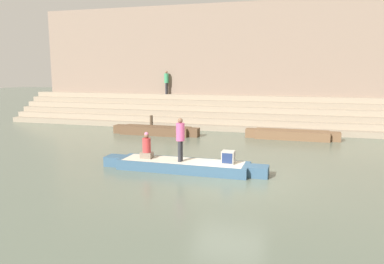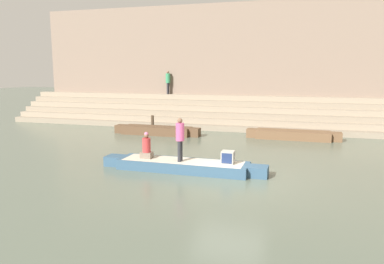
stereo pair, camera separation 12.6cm
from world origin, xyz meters
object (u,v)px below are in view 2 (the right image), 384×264
(tv_set, at_px, (228,157))
(moored_boat_distant, at_px, (293,135))
(moored_boat_shore, at_px, (157,130))
(person_on_steps, at_px, (168,81))
(person_standing, at_px, (180,136))
(person_rowing, at_px, (147,148))
(rowboat_main, at_px, (183,165))
(mooring_post, at_px, (152,124))

(tv_set, distance_m, moored_boat_distant, 8.12)
(moored_boat_shore, relative_size, person_on_steps, 3.12)
(person_standing, height_order, person_rowing, person_standing)
(moored_boat_shore, distance_m, person_on_steps, 6.17)
(rowboat_main, relative_size, person_on_steps, 3.79)
(person_rowing, relative_size, mooring_post, 1.01)
(person_rowing, bearing_deg, moored_boat_shore, 114.17)
(moored_boat_distant, bearing_deg, person_rowing, -126.82)
(moored_boat_distant, bearing_deg, rowboat_main, -118.75)
(person_rowing, relative_size, moored_boat_shore, 0.20)
(person_standing, relative_size, person_on_steps, 0.97)
(rowboat_main, relative_size, moored_boat_shore, 1.21)
(moored_boat_shore, height_order, person_on_steps, person_on_steps)
(rowboat_main, height_order, moored_boat_shore, moored_boat_shore)
(person_standing, xyz_separation_m, person_on_steps, (-5.22, 12.66, 1.68))
(moored_boat_distant, bearing_deg, person_on_steps, 149.22)
(rowboat_main, distance_m, moored_boat_distant, 8.78)
(tv_set, height_order, mooring_post, mooring_post)
(rowboat_main, bearing_deg, moored_boat_shore, 117.30)
(person_rowing, xyz_separation_m, moored_boat_distant, (5.18, 7.94, -0.54))
(rowboat_main, relative_size, mooring_post, 6.25)
(person_standing, distance_m, moored_boat_shore, 8.34)
(rowboat_main, relative_size, person_standing, 3.91)
(moored_boat_shore, xyz_separation_m, person_on_steps, (-1.30, 5.38, 2.74))
(moored_boat_distant, bearing_deg, person_standing, -118.80)
(tv_set, xyz_separation_m, moored_boat_distant, (2.01, 7.85, -0.35))
(moored_boat_shore, height_order, mooring_post, mooring_post)
(person_on_steps, bearing_deg, mooring_post, 160.20)
(moored_boat_shore, relative_size, moored_boat_distant, 1.04)
(moored_boat_distant, bearing_deg, moored_boat_shore, -177.90)
(mooring_post, bearing_deg, person_standing, -60.76)
(tv_set, distance_m, moored_boat_shore, 9.08)
(tv_set, xyz_separation_m, person_on_steps, (-6.98, 12.45, 2.38))
(rowboat_main, distance_m, person_standing, 1.12)
(rowboat_main, height_order, person_on_steps, person_on_steps)
(person_rowing, xyz_separation_m, mooring_post, (-3.16, 8.03, -0.28))
(rowboat_main, distance_m, moored_boat_shore, 8.20)
(person_on_steps, bearing_deg, moored_boat_distant, -145.17)
(person_on_steps, bearing_deg, rowboat_main, 174.71)
(person_standing, xyz_separation_m, tv_set, (1.76, 0.21, -0.71))
(mooring_post, xyz_separation_m, person_on_steps, (-0.66, 4.51, 2.49))
(moored_boat_shore, bearing_deg, mooring_post, 124.89)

